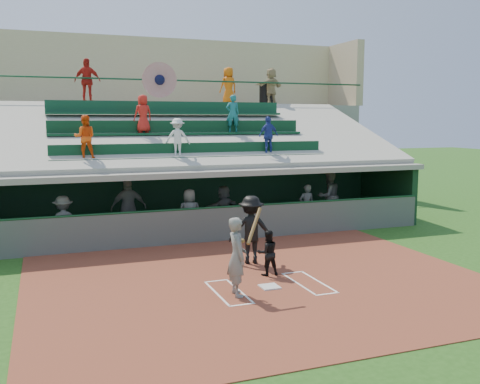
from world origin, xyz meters
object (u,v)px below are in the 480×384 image
object	(u,v)px
catcher	(267,253)
trash_bin	(266,95)
batter_at_plate	(237,256)
home_plate	(269,287)

from	to	relation	value
catcher	trash_bin	size ratio (longest dim) A/B	1.15
batter_at_plate	catcher	size ratio (longest dim) A/B	1.70
trash_bin	home_plate	bearing A→B (deg)	-112.58
batter_at_plate	home_plate	bearing A→B (deg)	16.38
catcher	trash_bin	xyz separation A→B (m)	(4.96, 11.82, 4.50)
home_plate	trash_bin	size ratio (longest dim) A/B	0.43
home_plate	batter_at_plate	xyz separation A→B (m)	(-0.90, -0.27, 0.88)
batter_at_plate	trash_bin	distance (m)	15.02
batter_at_plate	catcher	world-z (taller)	batter_at_plate
home_plate	catcher	distance (m)	1.14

